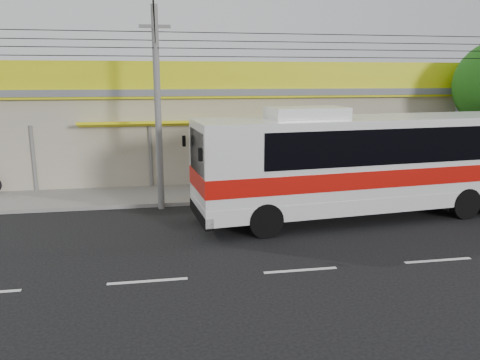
% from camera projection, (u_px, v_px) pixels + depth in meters
% --- Properties ---
extents(ground, '(120.00, 120.00, 0.00)m').
position_uv_depth(ground, '(277.00, 239.00, 14.84)').
color(ground, black).
rests_on(ground, ground).
extents(sidewalk, '(30.00, 3.20, 0.15)m').
position_uv_depth(sidewalk, '(244.00, 192.00, 20.60)').
color(sidewalk, gray).
rests_on(sidewalk, ground).
extents(lane_markings, '(50.00, 0.12, 0.01)m').
position_uv_depth(lane_markings, '(301.00, 270.00, 12.43)').
color(lane_markings, silver).
rests_on(lane_markings, ground).
extents(storefront_building, '(22.60, 9.20, 5.70)m').
position_uv_depth(storefront_building, '(226.00, 128.00, 25.44)').
color(storefront_building, '#AAA189').
rests_on(storefront_building, ground).
extents(coach_bus, '(13.30, 4.09, 4.03)m').
position_uv_depth(coach_bus, '(380.00, 158.00, 16.96)').
color(coach_bus, silver).
rests_on(coach_bus, ground).
extents(utility_pole, '(34.00, 14.00, 7.57)m').
position_uv_depth(utility_pole, '(155.00, 43.00, 16.93)').
color(utility_pole, slate).
rests_on(utility_pole, ground).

